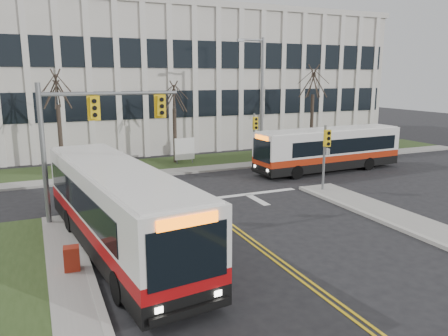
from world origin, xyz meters
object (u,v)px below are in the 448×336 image
streetlight (260,93)px  newspaper_box_red (72,260)px  bus_cross (329,150)px  directory_sign (185,149)px  bus_main (118,211)px

streetlight → newspaper_box_red: bearing=-135.5°
streetlight → bus_cross: size_ratio=0.85×
directory_sign → bus_main: bearing=-117.3°
streetlight → newspaper_box_red: streetlight is taller
newspaper_box_red → bus_main: bearing=41.1°
bus_cross → newspaper_box_red: bus_cross is taller
streetlight → directory_sign: size_ratio=4.60×
bus_main → newspaper_box_red: size_ratio=12.55×
bus_cross → directory_sign: bearing=-128.5°
directory_sign → bus_main: (-7.50, -14.54, 0.42)m
directory_sign → bus_cross: bearing=-35.6°
directory_sign → newspaper_box_red: (-9.30, -15.85, -0.70)m
bus_main → bus_cross: (15.91, 8.52, -0.15)m
bus_main → streetlight: bearing=38.7°
streetlight → bus_cross: streetlight is taller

